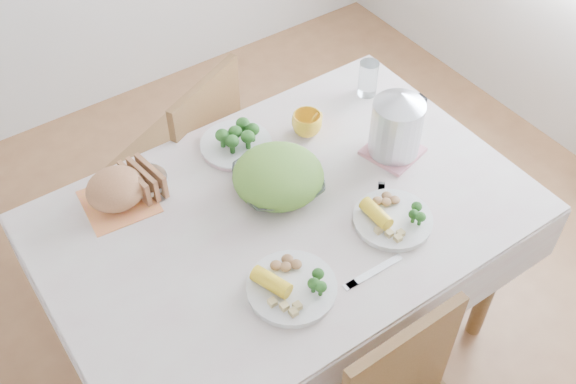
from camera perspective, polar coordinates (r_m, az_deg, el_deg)
floor at (r=2.73m, az=-0.11°, el=-12.29°), size 3.60×3.60×0.00m
dining_table at (r=2.42m, az=-0.12°, el=-7.72°), size 1.40×0.90×0.75m
tablecloth at (r=2.12m, az=-0.14°, el=-1.73°), size 1.50×1.00×0.01m
chair_far at (r=2.77m, az=-9.46°, el=3.29°), size 0.53×0.53×0.90m
salad_bowl at (r=2.16m, az=-0.83°, el=0.80°), size 0.33×0.33×0.07m
dinner_plate_left at (r=1.92m, az=0.32°, el=-8.13°), size 0.26×0.26×0.02m
dinner_plate_right at (r=2.10m, az=8.85°, el=-2.33°), size 0.32×0.32×0.02m
broccoli_plate at (r=2.32m, az=-4.41°, el=3.96°), size 0.32×0.32×0.02m
napkin at (r=2.21m, az=-14.11°, el=-0.79°), size 0.24×0.24×0.00m
bread_loaf at (r=2.17m, az=-14.37°, el=0.21°), size 0.24×0.23×0.11m
fruit_bowl at (r=2.22m, az=-11.88°, el=0.74°), size 0.16×0.16×0.04m
yellow_mug at (r=2.35m, az=1.61°, el=5.78°), size 0.13×0.13×0.08m
glass_tumbler at (r=2.53m, az=6.79°, el=9.47°), size 0.08×0.08×0.14m
pink_tray at (r=2.33m, az=8.85°, el=3.46°), size 0.21×0.21×0.01m
electric_kettle at (r=2.25m, az=9.17°, el=5.55°), size 0.22×0.22×0.24m
fork_left at (r=1.97m, az=1.00°, el=-6.51°), size 0.10×0.17×0.00m
fork_right at (r=2.15m, az=7.85°, el=-1.18°), size 0.14×0.16×0.00m
knife at (r=1.98m, az=7.32°, el=-6.68°), size 0.20×0.03×0.00m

